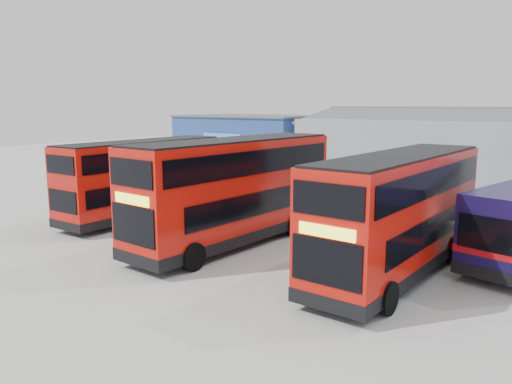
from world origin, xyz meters
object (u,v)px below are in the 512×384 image
double_decker_left (144,180)px  panel_van (159,161)px  double_decker_centre (235,192)px  office_block (253,144)px  double_decker_right (399,216)px

double_decker_left → panel_van: bearing=-47.0°
double_decker_centre → office_block: bearing=127.6°
double_decker_left → double_decker_right: 14.37m
panel_van → office_block: bearing=72.2°
double_decker_left → panel_van: 15.13m
office_block → double_decker_centre: bearing=-53.9°
panel_van → double_decker_centre: bearing=-17.7°
office_block → double_decker_right: 27.41m
office_block → panel_van: 8.39m
double_decker_right → double_decker_centre: bearing=-176.3°
office_block → panel_van: bearing=-122.8°
double_decker_left → double_decker_right: size_ratio=0.97×
double_decker_centre → double_decker_right: size_ratio=1.06×
double_decker_centre → panel_van: double_decker_centre is taller
office_block → double_decker_left: bearing=-70.3°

